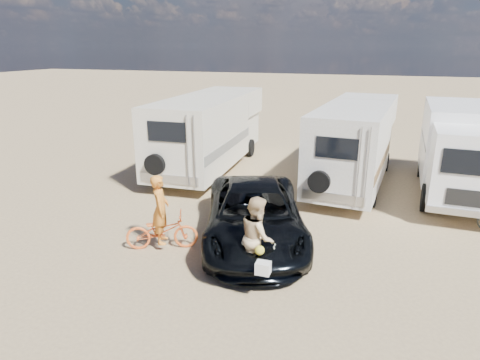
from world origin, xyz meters
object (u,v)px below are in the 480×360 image
(cooler, at_px, (239,221))
(rv_main, at_px, (355,145))
(rider_woman, at_px, (257,244))
(crate, at_px, (349,197))
(bike_man, at_px, (162,231))
(bike_woman, at_px, (257,261))
(rider_man, at_px, (161,216))
(rv_left, at_px, (210,133))
(dark_suv, at_px, (254,214))
(box_truck, at_px, (461,153))

(cooler, bearing_deg, rv_main, 48.08)
(rider_woman, xyz_separation_m, crate, (1.51, 5.52, -0.70))
(bike_man, relative_size, bike_woman, 1.14)
(bike_woman, relative_size, rider_woman, 0.89)
(rider_man, height_order, crate, rider_man)
(rv_main, relative_size, rider_woman, 4.10)
(bike_woman, distance_m, rider_man, 2.82)
(rv_left, bearing_deg, rider_woman, -63.53)
(bike_man, distance_m, cooler, 2.25)
(rv_main, distance_m, crate, 2.49)
(dark_suv, relative_size, bike_man, 2.95)
(dark_suv, relative_size, rider_woman, 3.00)
(rv_left, relative_size, bike_woman, 4.96)
(rv_main, relative_size, bike_woman, 4.59)
(rider_woman, bearing_deg, dark_suv, -5.69)
(rv_main, bearing_deg, dark_suv, -104.88)
(bike_man, bearing_deg, rv_main, -54.55)
(rider_woman, height_order, cooler, rider_woman)
(box_truck, bearing_deg, rider_woman, -121.11)
(box_truck, relative_size, crate, 13.77)
(crate, bearing_deg, rider_woman, -105.33)
(bike_woman, height_order, cooler, bike_woman)
(dark_suv, bearing_deg, rv_main, 51.40)
(rv_main, bearing_deg, bike_woman, -95.76)
(rv_main, bearing_deg, bike_man, -115.97)
(rider_man, bearing_deg, bike_man, -0.00)
(box_truck, height_order, rider_man, box_truck)
(bike_woman, height_order, rider_man, rider_man)
(bike_man, relative_size, rider_man, 1.02)
(rv_main, height_order, cooler, rv_main)
(dark_suv, distance_m, crate, 4.25)
(box_truck, height_order, crate, box_truck)
(box_truck, xyz_separation_m, cooler, (-6.12, -4.96, -1.25))
(bike_woman, distance_m, crate, 5.73)
(dark_suv, xyz_separation_m, crate, (2.14, 3.63, -0.55))
(box_truck, height_order, rider_woman, box_truck)
(rider_woman, bearing_deg, bike_woman, -114.03)
(rv_left, height_order, rider_man, rv_left)
(box_truck, distance_m, bike_woman, 8.91)
(box_truck, xyz_separation_m, bike_woman, (-4.89, -7.38, -1.02))
(rv_left, xyz_separation_m, bike_woman, (4.35, -7.91, -1.02))
(dark_suv, bearing_deg, rv_left, 103.00)
(rv_main, xyz_separation_m, rv_left, (-5.80, 0.26, 0.02))
(rider_woman, distance_m, cooler, 2.79)
(rv_left, bearing_deg, cooler, -62.75)
(bike_man, bearing_deg, rv_left, -10.66)
(dark_suv, xyz_separation_m, bike_woman, (0.63, -1.89, -0.26))
(bike_woman, relative_size, crate, 3.43)
(dark_suv, bearing_deg, rider_woman, -90.41)
(bike_man, distance_m, rider_woman, 2.83)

